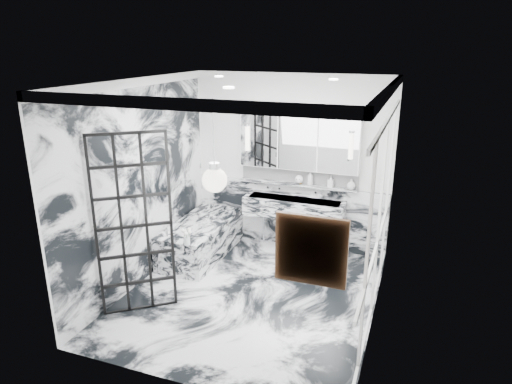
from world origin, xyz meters
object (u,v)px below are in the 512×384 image
at_px(bathtub, 201,238).
at_px(trough_sink, 294,208).
at_px(mirror_cabinet, 299,138).
at_px(crittall_door, 134,226).

bearing_deg(bathtub, trough_sink, 26.48).
height_order(mirror_cabinet, bathtub, mirror_cabinet).
height_order(trough_sink, mirror_cabinet, mirror_cabinet).
bearing_deg(trough_sink, bathtub, -153.52).
relative_size(trough_sink, bathtub, 0.97).
bearing_deg(trough_sink, mirror_cabinet, 90.00).
xyz_separation_m(crittall_door, mirror_cabinet, (1.34, 2.51, 0.69)).
xyz_separation_m(crittall_door, trough_sink, (1.34, 2.34, -0.40)).
distance_m(crittall_door, mirror_cabinet, 2.93).
distance_m(crittall_door, trough_sink, 2.72).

